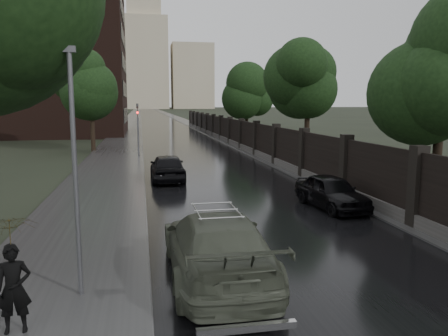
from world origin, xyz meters
TOP-DOWN VIEW (x-y plane):
  - ground at (0.00, 0.00)m, footprint 800.00×800.00m
  - road at (0.00, 190.00)m, footprint 8.00×420.00m
  - sidewalk_left at (-6.00, 190.00)m, footprint 4.00×420.00m
  - verge_right at (5.50, 190.00)m, footprint 3.00×420.00m
  - fence_right at (4.60, 32.01)m, footprint 0.45×75.72m
  - tree_left_far at (-8.00, 30.00)m, footprint 4.25×4.25m
  - tree_right_a at (7.50, 8.00)m, footprint 4.08×4.08m
  - tree_right_b at (7.50, 22.00)m, footprint 4.08×4.08m
  - tree_right_c at (7.50, 40.00)m, footprint 4.08×4.08m
  - lamp_post at (-5.40, 1.50)m, footprint 0.25×0.12m
  - traffic_light at (-4.30, 24.99)m, footprint 0.16×0.32m
  - brick_building at (-18.00, 52.00)m, footprint 24.00×18.00m
  - stalinist_tower at (0.00, 300.00)m, footprint 92.00×30.00m
  - volga_sedan at (-2.46, 2.13)m, footprint 2.27×5.47m
  - hatchback_left at (-2.79, 15.23)m, footprint 1.73×4.25m
  - car_right_near at (3.04, 8.01)m, footprint 1.95×3.97m
  - pedestrian_umbrella at (-6.29, 0.15)m, footprint 0.98×1.00m

SIDE VIEW (x-z plane):
  - ground at x=0.00m, z-range 0.00..0.00m
  - road at x=0.00m, z-range 0.00..0.02m
  - verge_right at x=5.50m, z-range 0.00..0.08m
  - sidewalk_left at x=-6.00m, z-range 0.00..0.16m
  - car_right_near at x=3.04m, z-range 0.00..1.30m
  - hatchback_left at x=-2.79m, z-range 0.00..1.45m
  - volga_sedan at x=-2.46m, z-range 0.00..1.58m
  - fence_right at x=4.60m, z-range -0.34..2.36m
  - pedestrian_umbrella at x=-6.29m, z-range 0.56..2.98m
  - traffic_light at x=-4.30m, z-range 0.40..4.40m
  - lamp_post at x=-5.40m, z-range 0.12..5.23m
  - tree_right_a at x=7.50m, z-range 1.44..8.46m
  - tree_right_b at x=7.50m, z-range 1.44..8.46m
  - tree_right_c at x=7.50m, z-range 1.44..8.46m
  - tree_left_far at x=-8.00m, z-range 1.55..8.94m
  - brick_building at x=-18.00m, z-range 0.00..20.00m
  - stalinist_tower at x=0.00m, z-range -41.12..117.88m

